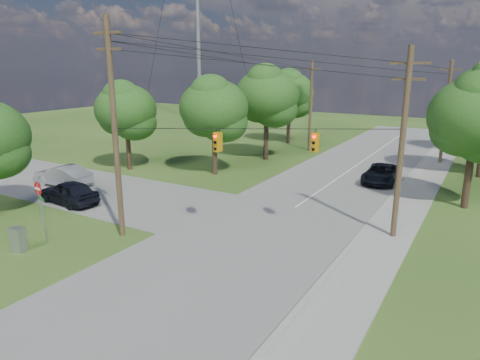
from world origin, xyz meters
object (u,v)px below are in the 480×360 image
Objects in this scene: pole_north_w at (311,105)px; pole_sw at (115,128)px; car_main_north at (381,174)px; car_cross_silver at (63,176)px; do_not_enter_sign at (38,193)px; pole_ne at (402,143)px; pole_north_e at (446,112)px; car_cross_dark at (69,192)px; control_cabinet at (18,240)px.

pole_sw is at bearing -89.23° from pole_north_w.
car_main_north is (10.10, 19.30, -5.45)m from pole_sw.
car_cross_silver is 0.95× the size of car_main_north.
car_cross_silver is at bearing -114.97° from pole_north_w.
do_not_enter_sign is (-16.09, -20.30, 1.09)m from car_main_north.
pole_ne is 1.05× the size of pole_north_w.
car_cross_dark is at bearing -127.54° from pole_north_e.
car_cross_silver is 3.83× the size of control_cabinet.
do_not_enter_sign is (1.49, -3.30, 1.00)m from car_cross_dark.
do_not_enter_sign is (-19.49, -30.60, -3.26)m from pole_north_e.
pole_sw is 4.63× the size of do_not_enter_sign.
pole_north_w reaches higher than car_cross_silver.
car_cross_dark is (-7.48, 2.30, -5.35)m from pole_sw.
control_cabinet is at bearing 38.84° from car_cross_dark.
pole_sw is 2.34× the size of car_cross_silver.
car_main_north is (21.91, 14.20, -0.10)m from car_cross_silver.
pole_north_e and pole_north_w have the same top height.
pole_ne reaches higher than do_not_enter_sign.
pole_north_e is 3.85× the size of do_not_enter_sign.
control_cabinet is at bearing -121.28° from car_main_north.
pole_ne is at bearing -76.13° from car_main_north.
car_main_north is 25.92m from do_not_enter_sign.
do_not_enter_sign is (-19.49, -8.60, -3.59)m from pole_ne.
car_cross_dark is 8.06m from control_cabinet.
pole_north_w is at bearing 152.68° from car_cross_silver.
pole_north_e reaches higher than control_cabinet.
do_not_enter_sign is (-2.98, 3.40, 1.21)m from control_cabinet.
pole_sw is at bearing 17.03° from do_not_enter_sign.
pole_north_w is 27.36m from car_cross_silver.
pole_ne is 2.13× the size of car_cross_dark.
pole_north_e is 11.69m from car_main_north.
pole_ne is 22.00m from pole_north_e.
car_cross_silver is at bearing 141.24° from do_not_enter_sign.
pole_north_w is (-13.90, 22.00, -0.34)m from pole_ne.
car_main_north is (-3.40, -10.30, -4.35)m from pole_north_e.
pole_north_w is 28.52m from car_cross_dark.
car_main_north reaches higher than control_cabinet.
do_not_enter_sign is at bearing -100.35° from pole_north_w.
pole_north_e is 1.85× the size of car_main_north.
car_main_north is (17.58, 17.00, -0.09)m from car_cross_dark.
car_cross_dark reaches higher than control_cabinet.
control_cabinet is at bearing -41.21° from do_not_enter_sign.
pole_north_e is 7.49× the size of control_cabinet.
do_not_enter_sign reaches higher than car_cross_silver.
pole_north_e is at bearing 65.48° from pole_sw.
pole_ne reaches higher than pole_north_e.
do_not_enter_sign is at bearing -122.50° from pole_north_e.
car_cross_dark is 0.96× the size of car_cross_silver.
pole_sw is at bearing -150.62° from pole_ne.
pole_sw is 2.43× the size of car_cross_dark.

